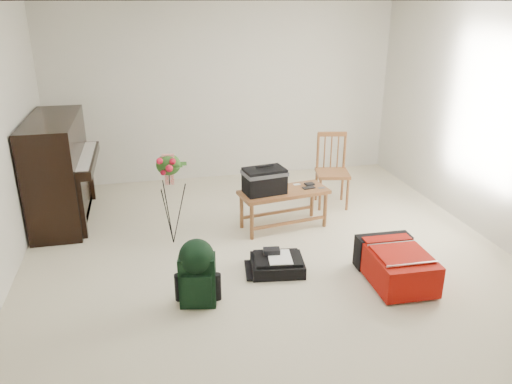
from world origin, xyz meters
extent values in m
cube|color=beige|center=(0.00, 0.00, 0.00)|extent=(5.00, 5.50, 0.01)
cube|color=white|center=(0.00, 0.00, 2.50)|extent=(5.00, 5.50, 0.01)
cube|color=silver|center=(0.00, 2.75, 1.25)|extent=(5.00, 0.04, 2.50)
cube|color=silver|center=(2.50, 0.00, 1.25)|extent=(0.04, 5.50, 2.50)
cube|color=black|center=(-2.20, 1.60, 0.62)|extent=(0.55, 1.50, 1.25)
cube|color=black|center=(-1.90, 1.60, 0.73)|extent=(0.28, 1.30, 0.10)
cube|color=white|center=(-1.90, 1.60, 0.78)|extent=(0.22, 1.20, 0.02)
cube|color=black|center=(-2.15, 1.60, 0.05)|extent=(0.45, 1.30, 0.10)
cube|color=#9A5932|center=(0.35, 0.77, 0.44)|extent=(1.08, 0.56, 0.04)
cylinder|color=#9A5932|center=(-0.11, 0.61, 0.21)|extent=(0.05, 0.05, 0.42)
cylinder|color=#9A5932|center=(-0.11, 0.93, 0.21)|extent=(0.05, 0.05, 0.42)
cylinder|color=#9A5932|center=(0.81, 0.61, 0.21)|extent=(0.05, 0.05, 0.42)
cylinder|color=#9A5932|center=(0.81, 0.93, 0.21)|extent=(0.05, 0.05, 0.42)
cube|color=#9A5932|center=(1.14, 1.29, 0.43)|extent=(0.48, 0.48, 0.04)
cylinder|color=#9A5932|center=(0.97, 1.11, 0.21)|extent=(0.03, 0.03, 0.41)
cylinder|color=#9A5932|center=(0.97, 1.46, 0.21)|extent=(0.03, 0.03, 0.41)
cylinder|color=#9A5932|center=(1.31, 1.11, 0.21)|extent=(0.03, 0.03, 0.41)
cylinder|color=#9A5932|center=(1.31, 1.46, 0.21)|extent=(0.03, 0.03, 0.41)
cube|color=#9A5932|center=(1.14, 1.46, 0.91)|extent=(0.37, 0.11, 0.06)
cylinder|color=#9A5932|center=(0.97, 1.46, 0.68)|extent=(0.03, 0.03, 0.50)
cylinder|color=#9A5932|center=(1.31, 1.46, 0.68)|extent=(0.03, 0.03, 0.50)
cube|color=#9F0B06|center=(1.05, -0.64, 0.17)|extent=(0.55, 0.80, 0.30)
cube|color=black|center=(1.05, -0.34, 0.17)|extent=(0.55, 0.19, 0.32)
cube|color=#9F0B06|center=(1.05, -0.70, 0.34)|extent=(0.48, 0.46, 0.02)
cube|color=silver|center=(1.05, -0.92, 0.34)|extent=(0.49, 0.03, 0.01)
cube|color=black|center=(0.01, -0.20, 0.06)|extent=(0.56, 0.47, 0.12)
cube|color=black|center=(0.01, -0.20, 0.14)|extent=(0.49, 0.41, 0.03)
cube|color=white|center=(0.03, -0.22, 0.16)|extent=(0.26, 0.33, 0.01)
cube|color=black|center=(-0.04, -0.14, 0.19)|extent=(0.18, 0.12, 0.05)
cube|color=black|center=(-0.81, -0.60, 0.24)|extent=(0.34, 0.24, 0.47)
cube|color=black|center=(-0.81, -0.71, 0.21)|extent=(0.26, 0.10, 0.27)
sphere|color=black|center=(-0.81, -0.60, 0.47)|extent=(0.30, 0.30, 0.30)
cube|color=black|center=(-0.89, -0.49, 0.23)|extent=(0.05, 0.04, 0.42)
cube|color=black|center=(-0.74, -0.49, 0.23)|extent=(0.05, 0.04, 0.42)
cylinder|color=black|center=(-0.95, 0.65, 0.82)|extent=(0.01, 0.01, 0.27)
ellipsoid|color=#27561A|center=(-0.95, 0.65, 0.90)|extent=(0.26, 0.18, 0.24)
cube|color=red|center=(-0.95, 0.63, 0.99)|extent=(0.13, 0.05, 0.07)
camera|label=1|loc=(-1.15, -4.38, 2.51)|focal=35.00mm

